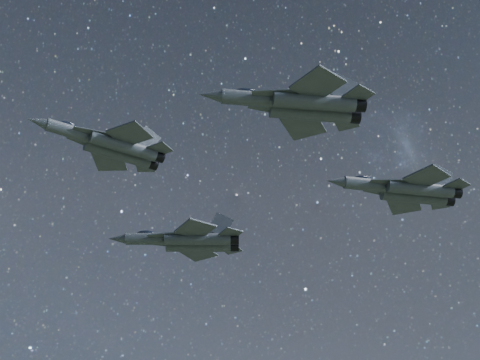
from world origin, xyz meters
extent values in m
cylinder|color=#373D44|center=(-20.28, 0.79, 160.50)|extent=(7.02, 3.37, 1.45)
cone|color=#373D44|center=(-24.57, -0.49, 160.50)|extent=(2.52, 1.89, 1.30)
ellipsoid|color=black|center=(-21.35, 0.47, 161.20)|extent=(2.41, 1.57, 0.72)
cube|color=#373D44|center=(-15.64, 2.18, 160.46)|extent=(7.72, 3.52, 1.21)
cylinder|color=#373D44|center=(-15.01, 1.39, 160.04)|extent=(7.92, 3.63, 1.45)
cylinder|color=#373D44|center=(-15.55, 3.18, 160.04)|extent=(7.92, 3.63, 1.45)
cylinder|color=black|center=(-10.91, 2.62, 160.04)|extent=(1.54, 1.63, 1.34)
cylinder|color=black|center=(-11.44, 4.41, 160.04)|extent=(1.54, 1.63, 1.34)
cube|color=#373D44|center=(-18.31, 0.07, 160.39)|extent=(4.92, 1.49, 0.11)
cube|color=#373D44|center=(-19.03, 2.48, 160.39)|extent=(4.77, 3.15, 0.11)
cube|color=#373D44|center=(-14.55, -0.80, 160.22)|extent=(5.35, 5.31, 0.19)
cube|color=#373D44|center=(-16.37, 5.27, 160.22)|extent=(4.48, 4.80, 0.19)
cube|color=#373D44|center=(-10.92, 1.35, 160.22)|extent=(3.17, 3.16, 0.14)
cube|color=#373D44|center=(-12.14, 5.46, 160.22)|extent=(2.62, 2.76, 0.14)
cube|color=#373D44|center=(-12.36, 1.94, 161.81)|extent=(3.21, 0.82, 3.32)
cube|color=#373D44|center=(-13.02, 4.18, 161.81)|extent=(3.07, 1.32, 3.32)
cylinder|color=#373D44|center=(-8.64, 24.29, 160.06)|extent=(8.44, 3.54, 1.74)
cone|color=#373D44|center=(-13.86, 25.49, 160.06)|extent=(2.96, 2.12, 1.56)
ellipsoid|color=black|center=(-9.94, 24.59, 160.90)|extent=(2.85, 1.73, 0.86)
cube|color=#373D44|center=(-2.98, 23.00, 160.01)|extent=(9.29, 3.67, 1.45)
cylinder|color=#373D44|center=(-2.79, 21.81, 159.50)|extent=(9.53, 3.79, 1.74)
cylinder|color=#373D44|center=(-2.30, 23.99, 159.50)|extent=(9.53, 3.79, 1.74)
cylinder|color=black|center=(2.21, 20.66, 159.50)|extent=(1.77, 1.89, 1.61)
cylinder|color=black|center=(2.71, 22.84, 159.50)|extent=(1.77, 1.89, 1.61)
cube|color=#373D44|center=(-7.01, 22.37, 159.93)|extent=(5.80, 3.47, 0.13)
cube|color=#373D44|center=(-6.34, 25.31, 159.93)|extent=(5.84, 1.42, 0.13)
cube|color=#373D44|center=(-3.61, 19.25, 159.73)|extent=(5.58, 5.92, 0.22)
cube|color=#373D44|center=(-1.92, 26.65, 159.73)|extent=(6.39, 6.39, 0.22)
cube|color=#373D44|center=(1.45, 19.35, 159.73)|extent=(3.27, 3.42, 0.17)
cube|color=#373D44|center=(2.60, 24.35, 159.73)|extent=(3.78, 3.79, 0.17)
cube|color=#373D44|center=(0.30, 20.82, 161.62)|extent=(3.75, 1.34, 3.97)
cube|color=#373D44|center=(0.92, 23.54, 161.62)|extent=(3.87, 0.73, 3.97)
cylinder|color=#373D44|center=(-2.51, -11.02, 159.49)|extent=(7.51, 2.32, 1.56)
cone|color=#373D44|center=(-7.28, -10.51, 159.49)|extent=(2.53, 1.64, 1.40)
ellipsoid|color=black|center=(-3.70, -10.89, 160.24)|extent=(2.47, 1.29, 0.77)
cube|color=#373D44|center=(2.65, -11.56, 159.44)|extent=(8.30, 2.35, 1.30)
cylinder|color=#373D44|center=(2.94, -12.59, 158.99)|extent=(8.50, 2.43, 1.56)
cylinder|color=#373D44|center=(3.15, -10.61, 158.99)|extent=(8.50, 2.43, 1.56)
cylinder|color=black|center=(7.51, -13.07, 158.99)|extent=(1.44, 1.57, 1.44)
cylinder|color=black|center=(7.72, -11.09, 158.99)|extent=(1.44, 1.57, 1.44)
cube|color=#373D44|center=(-0.87, -12.54, 159.37)|extent=(5.29, 2.57, 0.12)
cube|color=#373D44|center=(-0.58, -9.86, 159.37)|extent=(5.27, 1.55, 0.12)
cube|color=#373D44|center=(2.49, -14.96, 159.19)|extent=(5.29, 5.52, 0.20)
cube|color=#373D44|center=(3.20, -8.20, 159.19)|extent=(5.63, 5.72, 0.20)
cube|color=#373D44|center=(6.98, -14.32, 159.19)|extent=(3.11, 3.21, 0.15)
cube|color=#373D44|center=(7.46, -9.76, 159.19)|extent=(3.32, 3.37, 0.15)
cube|color=#373D44|center=(5.79, -13.14, 160.89)|extent=(3.44, 0.80, 3.55)
cube|color=#373D44|center=(6.06, -10.66, 160.89)|extent=(3.48, 0.54, 3.55)
cylinder|color=#373D44|center=(15.20, 1.32, 158.96)|extent=(7.39, 1.89, 1.54)
cone|color=#373D44|center=(10.46, 1.54, 158.96)|extent=(2.44, 1.50, 1.39)
ellipsoid|color=black|center=(14.02, 1.37, 159.71)|extent=(2.40, 1.15, 0.76)
cube|color=#373D44|center=(20.35, 1.07, 158.91)|extent=(8.18, 1.87, 1.29)
cylinder|color=#373D44|center=(20.70, 0.07, 158.47)|extent=(8.38, 1.94, 1.54)
cylinder|color=#373D44|center=(20.79, 2.04, 158.47)|extent=(8.38, 1.94, 1.54)
cylinder|color=black|center=(25.24, -0.15, 158.47)|extent=(1.35, 1.48, 1.43)
cylinder|color=black|center=(25.34, 1.83, 158.47)|extent=(1.35, 1.48, 1.43)
cube|color=#373D44|center=(16.92, -0.10, 158.85)|extent=(5.26, 2.28, 0.12)
cube|color=#373D44|center=(17.05, 2.57, 158.85)|extent=(5.25, 1.82, 0.12)
cube|color=#373D44|center=(20.39, -2.30, 158.67)|extent=(5.36, 5.55, 0.20)
cube|color=#373D44|center=(20.70, 4.43, 158.67)|extent=(5.52, 5.64, 0.20)
cube|color=#373D44|center=(24.79, -1.42, 158.67)|extent=(3.16, 3.24, 0.15)
cube|color=#373D44|center=(25.00, 3.13, 158.67)|extent=(3.25, 3.31, 0.15)
cube|color=#373D44|center=(23.55, -0.32, 160.35)|extent=(3.43, 0.60, 3.52)
cube|color=#373D44|center=(23.67, 2.16, 160.35)|extent=(3.44, 0.48, 3.52)
camera|label=1|loc=(-16.61, -62.58, 117.29)|focal=50.00mm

